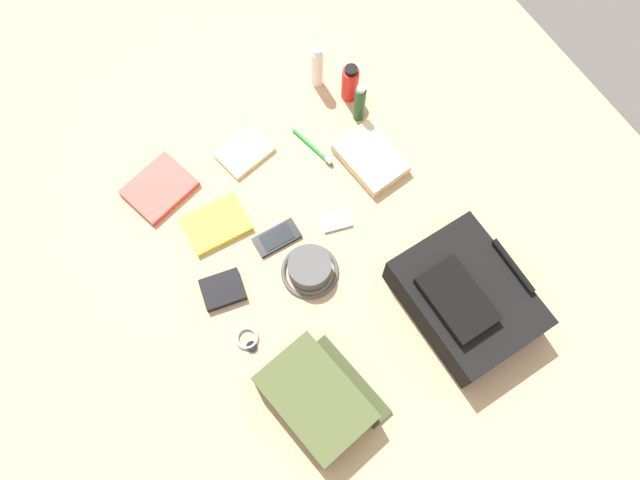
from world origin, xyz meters
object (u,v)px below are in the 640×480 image
Objects in this scene: toothpaste_tube at (317,67)px; sunscreen_spray at (350,83)px; shampoo_bottle at (360,103)px; media_player at (336,221)px; toiletry_pouch at (317,399)px; travel_guidebook at (216,224)px; toothbrush at (315,149)px; wristwatch at (248,339)px; wallet at (223,290)px; paperback_novel at (160,188)px; bucket_hat at (310,269)px; folded_towel at (371,158)px; cell_phone at (277,238)px; notepad at (245,152)px; backpack at (465,298)px.

toothpaste_tube is 0.11m from sunscreen_spray.
shampoo_bottle is 0.36m from media_player.
travel_guidebook is (-0.56, 0.00, -0.04)m from toiletry_pouch.
toothbrush is at bearing -59.36° from sunscreen_spray.
shampoo_bottle is at bearing 100.72° from toothbrush.
wallet reaches higher than wristwatch.
paperback_novel is at bearing -132.22° from media_player.
shampoo_bottle is 0.19m from toothbrush.
sunscreen_spray is 1.20× the size of wallet.
sunscreen_spray reaches higher than bucket_hat.
folded_towel is at bearing 84.02° from travel_guidebook.
paperback_novel is (-0.44, -0.24, -0.02)m from bucket_hat.
cell_phone is 0.65× the size of folded_towel.
paperback_novel is 1.43× the size of notepad.
travel_guidebook is 0.37m from toothbrush.
folded_towel is (0.21, 0.31, 0.01)m from notepad.
bucket_hat is 0.14m from cell_phone.
media_player is 0.35m from notepad.
backpack is 2.24× the size of toothbrush.
folded_towel is at bearing 67.75° from paperback_novel.
sunscreen_spray is (0.09, 0.06, -0.01)m from toothpaste_tube.
wallet is (0.18, -0.07, 0.00)m from travel_guidebook.
wallet is at bearing -76.80° from folded_towel.
backpack is at bearing 66.93° from wallet.
wristwatch is 0.36× the size of folded_towel.
cell_phone is 1.17× the size of wallet.
bucket_hat is 0.17m from media_player.
bucket_hat is 1.23× the size of cell_phone.
toothpaste_tube reaches higher than toiletry_pouch.
wristwatch is (0.51, -0.63, -0.06)m from sunscreen_spray.
toiletry_pouch reaches higher than toothbrush.
media_player is at bearing 114.07° from wristwatch.
media_player is at bearing -42.39° from shampoo_bottle.
wristwatch is 0.56m from notepad.
toothbrush is at bearing 163.84° from media_player.
backpack reaches higher than sunscreen_spray.
toothpaste_tube is 0.18m from shampoo_bottle.
sunscreen_spray reaches higher than media_player.
paperback_novel is (-0.74, -0.08, -0.04)m from toiletry_pouch.
notepad is (-0.71, -0.28, -0.05)m from backpack.
backpack reaches higher than toothbrush.
backpack reaches higher than bucket_hat.
paperback_novel is at bearing -81.68° from toothpaste_tube.
cell_phone is at bearing 45.64° from travel_guidebook.
toothbrush reaches higher than wristwatch.
toothbrush is (0.11, -0.19, -0.06)m from sunscreen_spray.
toothpaste_tube is at bearing 178.58° from folded_towel.
cell_phone is at bearing 35.03° from paperback_novel.
folded_towel is (-0.20, 0.33, -0.01)m from bucket_hat.
toothbrush is 0.50m from wallet.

